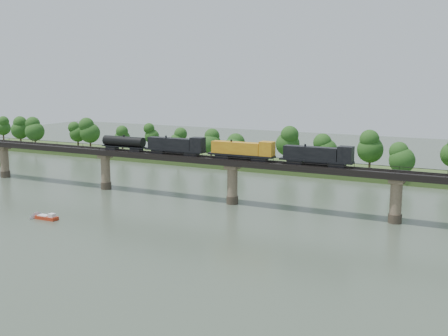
% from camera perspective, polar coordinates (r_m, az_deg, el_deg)
% --- Properties ---
extents(ground, '(400.00, 400.00, 0.00)m').
position_cam_1_polar(ground, '(116.82, -5.68, -6.68)').
color(ground, '#374435').
rests_on(ground, ground).
extents(far_bank, '(300.00, 24.00, 1.60)m').
position_cam_1_polar(far_bank, '(191.91, 8.09, 0.02)').
color(far_bank, '#334D1E').
rests_on(far_bank, ground).
extents(bridge, '(236.00, 30.00, 11.50)m').
position_cam_1_polar(bridge, '(140.95, 0.86, -1.49)').
color(bridge, '#473A2D').
rests_on(bridge, ground).
extents(bridge_superstructure, '(220.00, 4.90, 0.75)m').
position_cam_1_polar(bridge_superstructure, '(139.85, 0.86, 1.05)').
color(bridge_superstructure, black).
rests_on(bridge_superstructure, bridge).
extents(far_treeline, '(289.06, 17.54, 13.60)m').
position_cam_1_polar(far_treeline, '(189.36, 5.36, 2.40)').
color(far_treeline, '#382619').
rests_on(far_treeline, far_bank).
extents(freight_train, '(70.49, 2.75, 4.85)m').
position_cam_1_polar(freight_train, '(141.26, -0.53, 1.97)').
color(freight_train, black).
rests_on(freight_train, bridge).
extents(motorboat, '(5.41, 1.95, 1.51)m').
position_cam_1_polar(motorboat, '(133.35, -17.53, -4.79)').
color(motorboat, '#AE2B13').
rests_on(motorboat, ground).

